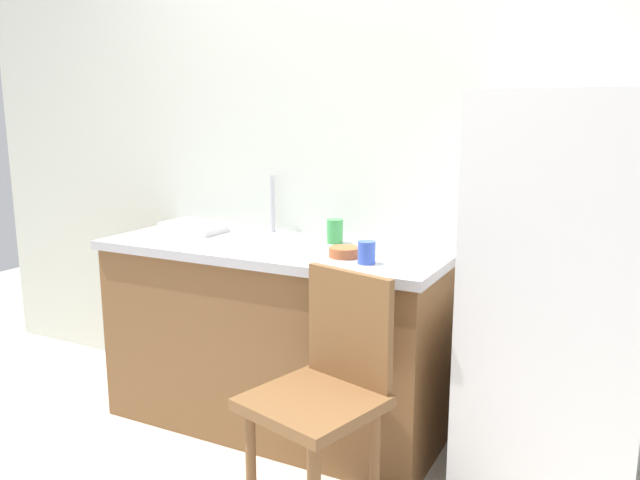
% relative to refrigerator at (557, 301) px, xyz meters
% --- Properties ---
extents(back_wall, '(4.80, 0.10, 2.67)m').
position_rel_refrigerator_xyz_m(back_wall, '(-0.90, 0.34, 0.59)').
color(back_wall, silver).
rests_on(back_wall, ground_plane).
extents(cabinet_base, '(1.52, 0.60, 0.81)m').
position_rel_refrigerator_xyz_m(cabinet_base, '(-1.19, -0.01, -0.34)').
color(cabinet_base, brown).
rests_on(cabinet_base, ground_plane).
extents(countertop, '(1.56, 0.64, 0.04)m').
position_rel_refrigerator_xyz_m(countertop, '(-1.19, -0.01, 0.08)').
color(countertop, '#B7B7BC').
rests_on(countertop, cabinet_base).
extents(faucet, '(0.02, 0.02, 0.27)m').
position_rel_refrigerator_xyz_m(faucet, '(-1.35, 0.24, 0.24)').
color(faucet, '#B7B7BC').
rests_on(faucet, countertop).
extents(refrigerator, '(0.61, 0.57, 1.50)m').
position_rel_refrigerator_xyz_m(refrigerator, '(0.00, 0.00, 0.00)').
color(refrigerator, white).
rests_on(refrigerator, ground_plane).
extents(chair, '(0.49, 0.49, 0.89)m').
position_rel_refrigerator_xyz_m(chair, '(-0.66, -0.56, -0.25)').
color(chair, brown).
rests_on(chair, ground_plane).
extents(dish_tray, '(0.28, 0.20, 0.05)m').
position_rel_refrigerator_xyz_m(dish_tray, '(-1.69, 0.05, 0.13)').
color(dish_tray, white).
rests_on(dish_tray, countertop).
extents(terracotta_bowl, '(0.13, 0.13, 0.04)m').
position_rel_refrigerator_xyz_m(terracotta_bowl, '(-0.81, -0.10, 0.12)').
color(terracotta_bowl, '#B25B33').
rests_on(terracotta_bowl, countertop).
extents(cup_blue, '(0.07, 0.07, 0.09)m').
position_rel_refrigerator_xyz_m(cup_blue, '(-0.68, -0.17, 0.15)').
color(cup_blue, blue).
rests_on(cup_blue, countertop).
extents(cup_green, '(0.07, 0.07, 0.11)m').
position_rel_refrigerator_xyz_m(cup_green, '(-0.96, 0.13, 0.16)').
color(cup_green, green).
rests_on(cup_green, countertop).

